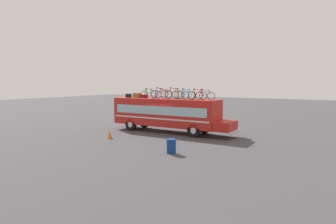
{
  "coord_description": "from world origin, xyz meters",
  "views": [
    {
      "loc": [
        13.06,
        -21.36,
        4.32
      ],
      "look_at": [
        0.27,
        0.0,
        1.77
      ],
      "focal_mm": 30.7,
      "sensor_mm": 36.0,
      "label": 1
    }
  ],
  "objects_px": {
    "rooftop_bicycle_6": "(186,95)",
    "rooftop_bicycle_8": "(205,95)",
    "rooftop_bicycle_1": "(149,94)",
    "rooftop_bicycle_7": "(197,95)",
    "rooftop_bicycle_5": "(180,95)",
    "trash_bin": "(171,146)",
    "luggage_bag_2": "(137,95)",
    "rooftop_bicycle_3": "(163,94)",
    "bus": "(167,113)",
    "traffic_cone": "(110,134)",
    "luggage_bag_3": "(144,96)",
    "rooftop_bicycle_4": "(173,94)",
    "rooftop_bicycle_2": "(159,94)",
    "luggage_bag_1": "(128,96)"
  },
  "relations": [
    {
      "from": "luggage_bag_2",
      "to": "rooftop_bicycle_8",
      "type": "distance_m",
      "value": 6.98
    },
    {
      "from": "trash_bin",
      "to": "rooftop_bicycle_6",
      "type": "bearing_deg",
      "value": 109.57
    },
    {
      "from": "rooftop_bicycle_7",
      "to": "rooftop_bicycle_8",
      "type": "bearing_deg",
      "value": -13.76
    },
    {
      "from": "rooftop_bicycle_4",
      "to": "rooftop_bicycle_8",
      "type": "height_order",
      "value": "rooftop_bicycle_4"
    },
    {
      "from": "rooftop_bicycle_5",
      "to": "rooftop_bicycle_8",
      "type": "relative_size",
      "value": 0.97
    },
    {
      "from": "rooftop_bicycle_1",
      "to": "rooftop_bicycle_7",
      "type": "height_order",
      "value": "rooftop_bicycle_7"
    },
    {
      "from": "rooftop_bicycle_4",
      "to": "traffic_cone",
      "type": "height_order",
      "value": "rooftop_bicycle_4"
    },
    {
      "from": "rooftop_bicycle_2",
      "to": "rooftop_bicycle_8",
      "type": "bearing_deg",
      "value": -5.32
    },
    {
      "from": "luggage_bag_2",
      "to": "rooftop_bicycle_8",
      "type": "bearing_deg",
      "value": -2.25
    },
    {
      "from": "rooftop_bicycle_7",
      "to": "rooftop_bicycle_5",
      "type": "bearing_deg",
      "value": -177.67
    },
    {
      "from": "rooftop_bicycle_5",
      "to": "rooftop_bicycle_2",
      "type": "bearing_deg",
      "value": 172.6
    },
    {
      "from": "rooftop_bicycle_2",
      "to": "rooftop_bicycle_1",
      "type": "bearing_deg",
      "value": -147.27
    },
    {
      "from": "luggage_bag_2",
      "to": "traffic_cone",
      "type": "bearing_deg",
      "value": -77.98
    },
    {
      "from": "rooftop_bicycle_8",
      "to": "rooftop_bicycle_2",
      "type": "bearing_deg",
      "value": 174.68
    },
    {
      "from": "rooftop_bicycle_1",
      "to": "rooftop_bicycle_8",
      "type": "bearing_deg",
      "value": 0.96
    },
    {
      "from": "rooftop_bicycle_6",
      "to": "rooftop_bicycle_7",
      "type": "bearing_deg",
      "value": 27.87
    },
    {
      "from": "rooftop_bicycle_5",
      "to": "traffic_cone",
      "type": "height_order",
      "value": "rooftop_bicycle_5"
    },
    {
      "from": "traffic_cone",
      "to": "rooftop_bicycle_8",
      "type": "bearing_deg",
      "value": 38.39
    },
    {
      "from": "rooftop_bicycle_4",
      "to": "rooftop_bicycle_8",
      "type": "relative_size",
      "value": 1.0
    },
    {
      "from": "rooftop_bicycle_6",
      "to": "trash_bin",
      "type": "bearing_deg",
      "value": -70.43
    },
    {
      "from": "luggage_bag_2",
      "to": "rooftop_bicycle_3",
      "type": "xyz_separation_m",
      "value": [
        3.05,
        -0.28,
        0.16
      ]
    },
    {
      "from": "rooftop_bicycle_1",
      "to": "rooftop_bicycle_6",
      "type": "xyz_separation_m",
      "value": [
        3.82,
        -0.15,
        0.01
      ]
    },
    {
      "from": "rooftop_bicycle_5",
      "to": "trash_bin",
      "type": "bearing_deg",
      "value": -65.98
    },
    {
      "from": "rooftop_bicycle_1",
      "to": "rooftop_bicycle_4",
      "type": "bearing_deg",
      "value": 11.02
    },
    {
      "from": "luggage_bag_1",
      "to": "luggage_bag_2",
      "type": "distance_m",
      "value": 0.83
    },
    {
      "from": "bus",
      "to": "luggage_bag_3",
      "type": "bearing_deg",
      "value": 177.8
    },
    {
      "from": "bus",
      "to": "rooftop_bicycle_3",
      "type": "xyz_separation_m",
      "value": [
        -0.33,
        -0.16,
        1.61
      ]
    },
    {
      "from": "rooftop_bicycle_4",
      "to": "bus",
      "type": "bearing_deg",
      "value": -155.65
    },
    {
      "from": "bus",
      "to": "traffic_cone",
      "type": "height_order",
      "value": "bus"
    },
    {
      "from": "luggage_bag_3",
      "to": "rooftop_bicycle_3",
      "type": "height_order",
      "value": "rooftop_bicycle_3"
    },
    {
      "from": "rooftop_bicycle_5",
      "to": "rooftop_bicycle_8",
      "type": "height_order",
      "value": "rooftop_bicycle_5"
    },
    {
      "from": "luggage_bag_2",
      "to": "luggage_bag_1",
      "type": "bearing_deg",
      "value": -157.42
    },
    {
      "from": "rooftop_bicycle_8",
      "to": "traffic_cone",
      "type": "distance_m",
      "value": 8.12
    },
    {
      "from": "rooftop_bicycle_3",
      "to": "rooftop_bicycle_7",
      "type": "distance_m",
      "value": 3.15
    },
    {
      "from": "rooftop_bicycle_1",
      "to": "traffic_cone",
      "type": "height_order",
      "value": "rooftop_bicycle_1"
    },
    {
      "from": "luggage_bag_1",
      "to": "rooftop_bicycle_4",
      "type": "height_order",
      "value": "rooftop_bicycle_4"
    },
    {
      "from": "rooftop_bicycle_1",
      "to": "rooftop_bicycle_2",
      "type": "distance_m",
      "value": 0.96
    },
    {
      "from": "bus",
      "to": "rooftop_bicycle_1",
      "type": "height_order",
      "value": "rooftop_bicycle_1"
    },
    {
      "from": "rooftop_bicycle_6",
      "to": "rooftop_bicycle_8",
      "type": "bearing_deg",
      "value": 8.48
    },
    {
      "from": "luggage_bag_3",
      "to": "trash_bin",
      "type": "height_order",
      "value": "luggage_bag_3"
    },
    {
      "from": "rooftop_bicycle_1",
      "to": "luggage_bag_3",
      "type": "bearing_deg",
      "value": 155.52
    },
    {
      "from": "rooftop_bicycle_8",
      "to": "bus",
      "type": "bearing_deg",
      "value": 177.65
    },
    {
      "from": "luggage_bag_1",
      "to": "rooftop_bicycle_1",
      "type": "bearing_deg",
      "value": -1.12
    },
    {
      "from": "rooftop_bicycle_1",
      "to": "trash_bin",
      "type": "height_order",
      "value": "rooftop_bicycle_1"
    },
    {
      "from": "rooftop_bicycle_2",
      "to": "rooftop_bicycle_3",
      "type": "height_order",
      "value": "rooftop_bicycle_2"
    },
    {
      "from": "rooftop_bicycle_8",
      "to": "trash_bin",
      "type": "bearing_deg",
      "value": -84.84
    },
    {
      "from": "rooftop_bicycle_1",
      "to": "rooftop_bicycle_5",
      "type": "height_order",
      "value": "rooftop_bicycle_5"
    },
    {
      "from": "rooftop_bicycle_3",
      "to": "trash_bin",
      "type": "distance_m",
      "value": 8.25
    },
    {
      "from": "rooftop_bicycle_3",
      "to": "rooftop_bicycle_8",
      "type": "distance_m",
      "value": 3.92
    },
    {
      "from": "rooftop_bicycle_8",
      "to": "traffic_cone",
      "type": "relative_size",
      "value": 2.67
    }
  ]
}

